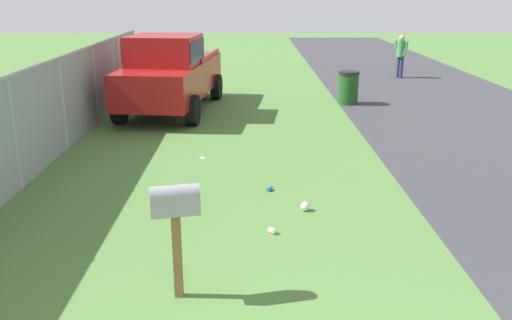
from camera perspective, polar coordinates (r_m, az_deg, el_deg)
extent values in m
cube|color=brown|center=(6.05, -8.18, -9.83)|extent=(0.09, 0.09, 0.98)
cube|color=gray|center=(5.81, -8.43, -4.57)|extent=(0.31, 0.55, 0.22)
cylinder|color=gray|center=(5.77, -8.48, -3.56)|extent=(0.31, 0.55, 0.20)
cube|color=red|center=(5.88, -8.32, -3.58)|extent=(0.02, 0.04, 0.18)
cube|color=maroon|center=(15.30, -8.75, 8.38)|extent=(5.26, 2.42, 0.90)
cube|color=maroon|center=(14.61, -9.50, 11.20)|extent=(1.91, 1.89, 0.76)
cube|color=black|center=(14.61, -9.50, 11.20)|extent=(1.86, 1.92, 0.53)
cube|color=maroon|center=(16.13, -4.84, 10.80)|extent=(2.63, 0.38, 0.12)
cube|color=maroon|center=(16.53, -10.76, 10.72)|extent=(2.63, 0.38, 0.12)
cylinder|color=black|center=(13.58, -6.61, 5.17)|extent=(0.78, 0.35, 0.76)
cylinder|color=black|center=(14.09, -14.02, 5.22)|extent=(0.78, 0.35, 0.76)
cylinder|color=black|center=(16.80, -4.15, 7.60)|extent=(0.78, 0.35, 0.76)
cylinder|color=black|center=(17.22, -10.29, 7.61)|extent=(0.78, 0.35, 0.76)
cylinder|color=#1E4C1E|center=(16.29, 9.58, 7.29)|extent=(0.57, 0.57, 0.87)
cylinder|color=black|center=(16.21, 9.66, 8.93)|extent=(0.60, 0.60, 0.08)
cylinder|color=#2D3351|center=(21.56, 14.88, 9.28)|extent=(0.14, 0.14, 0.78)
cylinder|color=#2D3351|center=(21.63, 14.57, 9.33)|extent=(0.14, 0.14, 0.78)
cylinder|color=#3F8C4C|center=(21.51, 14.87, 11.10)|extent=(0.30, 0.30, 0.58)
sphere|color=tan|center=(21.48, 14.95, 12.16)|extent=(0.21, 0.21, 0.21)
cylinder|color=#3F8C4C|center=(21.40, 15.33, 11.12)|extent=(0.09, 0.17, 0.53)
cylinder|color=#3F8C4C|center=(21.62, 14.42, 11.24)|extent=(0.09, 0.17, 0.53)
cylinder|color=#9EA3A8|center=(9.80, -23.89, 2.49)|extent=(0.07, 0.07, 1.93)
cylinder|color=#9EA3A8|center=(12.03, -19.46, 5.54)|extent=(0.07, 0.07, 1.93)
cylinder|color=#9EA3A8|center=(14.33, -16.41, 7.61)|extent=(0.07, 0.07, 1.93)
cylinder|color=#9EA3A8|center=(16.68, -14.19, 9.08)|extent=(0.07, 0.07, 1.93)
cylinder|color=#9EA3A8|center=(19.05, -12.51, 10.18)|extent=(0.07, 0.07, 1.93)
cube|color=#9EA3A8|center=(10.75, -22.01, 9.02)|extent=(17.15, 0.04, 0.04)
cube|color=gray|center=(10.91, -21.45, 4.18)|extent=(17.15, 0.01, 1.93)
cylinder|color=white|center=(7.64, 1.69, -7.35)|extent=(0.13, 0.13, 0.08)
sphere|color=silver|center=(8.40, 5.13, -4.82)|extent=(0.14, 0.14, 0.14)
cube|color=silver|center=(11.00, -5.59, 0.24)|extent=(0.14, 0.12, 0.01)
cylinder|color=blue|center=(9.18, 1.44, -3.01)|extent=(0.14, 0.11, 0.07)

